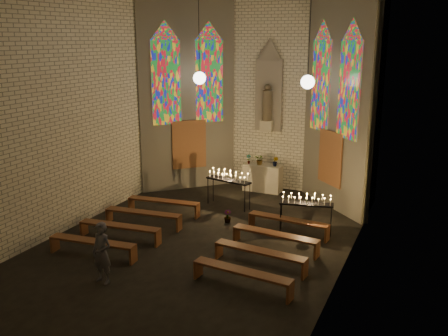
{
  "coord_description": "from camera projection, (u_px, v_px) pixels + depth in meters",
  "views": [
    {
      "loc": [
        5.91,
        -11.43,
        5.58
      ],
      "look_at": [
        0.12,
        1.64,
        1.81
      ],
      "focal_mm": 40.0,
      "sensor_mm": 36.0,
      "label": 1
    }
  ],
  "objects": [
    {
      "name": "votive_stand_left",
      "position": [
        229.0,
        178.0,
        16.66
      ],
      "size": [
        1.65,
        0.7,
        1.18
      ],
      "rotation": [
        0.0,
        0.0,
        -0.2
      ],
      "color": "black",
      "rests_on": "ground"
    },
    {
      "name": "visitor",
      "position": [
        102.0,
        253.0,
        11.54
      ],
      "size": [
        0.58,
        0.42,
        1.47
      ],
      "primitive_type": "imported",
      "rotation": [
        0.0,
        0.0,
        -0.13
      ],
      "color": "#4A4A54",
      "rests_on": "ground"
    },
    {
      "name": "pew_right_3",
      "position": [
        242.0,
        273.0,
        11.31
      ],
      "size": [
        2.44,
        0.57,
        0.46
      ],
      "rotation": [
        0.0,
        0.0,
        -0.1
      ],
      "color": "#5B311A",
      "rests_on": "ground"
    },
    {
      "name": "aisle_flower_pot",
      "position": [
        227.0,
        216.0,
        15.42
      ],
      "size": [
        0.26,
        0.26,
        0.39
      ],
      "primitive_type": "imported",
      "rotation": [
        0.0,
        0.0,
        0.17
      ],
      "color": "#4C723F",
      "rests_on": "ground"
    },
    {
      "name": "votive_stand_right",
      "position": [
        307.0,
        201.0,
        14.42
      ],
      "size": [
        1.59,
        0.67,
        1.14
      ],
      "rotation": [
        0.0,
        0.0,
        0.2
      ],
      "color": "black",
      "rests_on": "ground"
    },
    {
      "name": "altar",
      "position": [
        263.0,
        178.0,
        18.53
      ],
      "size": [
        1.4,
        0.6,
        1.0
      ],
      "primitive_type": "cube",
      "color": "beige",
      "rests_on": "ground"
    },
    {
      "name": "pew_left_0",
      "position": [
        163.0,
        203.0,
        16.14
      ],
      "size": [
        2.44,
        0.57,
        0.46
      ],
      "rotation": [
        0.0,
        0.0,
        0.1
      ],
      "color": "#5B311A",
      "rests_on": "ground"
    },
    {
      "name": "pew_right_2",
      "position": [
        260.0,
        253.0,
        12.37
      ],
      "size": [
        2.44,
        0.57,
        0.46
      ],
      "rotation": [
        0.0,
        0.0,
        -0.1
      ],
      "color": "#5B311A",
      "rests_on": "ground"
    },
    {
      "name": "flower_vase_center",
      "position": [
        260.0,
        160.0,
        18.36
      ],
      "size": [
        0.44,
        0.41,
        0.4
      ],
      "primitive_type": "imported",
      "rotation": [
        0.0,
        0.0,
        -0.35
      ],
      "color": "#4C723F",
      "rests_on": "altar"
    },
    {
      "name": "pew_right_0",
      "position": [
        288.0,
        221.0,
        14.5
      ],
      "size": [
        2.44,
        0.57,
        0.46
      ],
      "rotation": [
        0.0,
        0.0,
        -0.1
      ],
      "color": "#5B311A",
      "rests_on": "ground"
    },
    {
      "name": "room",
      "position": [
        243.0,
        97.0,
        15.87
      ],
      "size": [
        8.22,
        12.43,
        7.0
      ],
      "color": "beige",
      "rests_on": "ground"
    },
    {
      "name": "flower_vase_right",
      "position": [
        275.0,
        161.0,
        18.12
      ],
      "size": [
        0.23,
        0.2,
        0.37
      ],
      "primitive_type": "imported",
      "rotation": [
        0.0,
        0.0,
        -0.18
      ],
      "color": "#4C723F",
      "rests_on": "altar"
    },
    {
      "name": "floor",
      "position": [
        196.0,
        244.0,
        13.84
      ],
      "size": [
        12.0,
        12.0,
        0.0
      ],
      "primitive_type": "plane",
      "color": "black",
      "rests_on": "ground"
    },
    {
      "name": "pew_left_1",
      "position": [
        143.0,
        214.0,
        15.08
      ],
      "size": [
        2.44,
        0.57,
        0.46
      ],
      "rotation": [
        0.0,
        0.0,
        0.1
      ],
      "color": "#5B311A",
      "rests_on": "ground"
    },
    {
      "name": "pew_right_1",
      "position": [
        275.0,
        236.0,
        13.43
      ],
      "size": [
        2.44,
        0.57,
        0.46
      ],
      "rotation": [
        0.0,
        0.0,
        -0.1
      ],
      "color": "#5B311A",
      "rests_on": "ground"
    },
    {
      "name": "flower_vase_left",
      "position": [
        249.0,
        159.0,
        18.53
      ],
      "size": [
        0.19,
        0.14,
        0.35
      ],
      "primitive_type": "imported",
      "rotation": [
        0.0,
        0.0,
        0.1
      ],
      "color": "#4C723F",
      "rests_on": "altar"
    },
    {
      "name": "pew_left_2",
      "position": [
        120.0,
        228.0,
        14.02
      ],
      "size": [
        2.44,
        0.57,
        0.46
      ],
      "rotation": [
        0.0,
        0.0,
        0.1
      ],
      "color": "#5B311A",
      "rests_on": "ground"
    },
    {
      "name": "pew_left_3",
      "position": [
        93.0,
        243.0,
        12.96
      ],
      "size": [
        2.44,
        0.57,
        0.46
      ],
      "rotation": [
        0.0,
        0.0,
        0.1
      ],
      "color": "#5B311A",
      "rests_on": "ground"
    }
  ]
}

